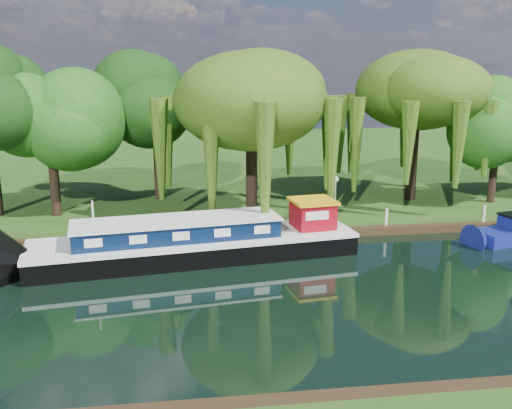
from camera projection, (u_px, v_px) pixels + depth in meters
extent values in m
plane|color=black|center=(387.00, 290.00, 24.58)|extent=(120.00, 120.00, 0.00)
cube|color=#1F3D10|center=(267.00, 160.00, 57.27)|extent=(120.00, 52.00, 0.45)
cube|color=black|center=(196.00, 250.00, 28.64)|extent=(16.47, 5.88, 1.07)
cube|color=silver|center=(195.00, 238.00, 28.49)|extent=(16.57, 5.96, 0.20)
cube|color=#081834|center=(177.00, 230.00, 28.12)|extent=(10.26, 4.00, 0.85)
cube|color=silver|center=(177.00, 220.00, 28.01)|extent=(10.46, 4.20, 0.11)
cube|color=maroon|center=(313.00, 215.00, 29.98)|extent=(2.23, 2.23, 1.34)
cube|color=gold|center=(313.00, 201.00, 29.81)|extent=(2.49, 2.49, 0.14)
cylinder|color=silver|center=(93.00, 223.00, 26.92)|extent=(0.09, 0.09, 2.15)
cylinder|color=black|center=(252.00, 170.00, 34.54)|extent=(0.74, 0.74, 5.68)
ellipsoid|color=#2D4D10|center=(252.00, 101.00, 33.57)|extent=(7.93, 7.93, 5.12)
cylinder|color=black|center=(412.00, 160.00, 38.77)|extent=(0.78, 0.78, 5.52)
ellipsoid|color=#2D4D10|center=(416.00, 100.00, 37.83)|extent=(7.54, 7.54, 4.87)
cylinder|color=black|center=(53.00, 163.00, 34.49)|extent=(0.64, 0.64, 6.52)
ellipsoid|color=#1D4D13|center=(49.00, 119.00, 33.86)|extent=(5.33, 5.33, 5.33)
cylinder|color=black|center=(158.00, 148.00, 38.97)|extent=(0.67, 0.67, 6.99)
ellipsoid|color=black|center=(156.00, 106.00, 38.30)|extent=(5.59, 5.59, 5.59)
cylinder|color=black|center=(494.00, 162.00, 38.03)|extent=(0.50, 0.50, 5.50)
ellipsoid|color=#1D4D13|center=(498.00, 128.00, 37.50)|extent=(4.40, 4.40, 4.40)
cylinder|color=silver|center=(335.00, 200.00, 34.39)|extent=(0.10, 0.10, 2.20)
sphere|color=white|center=(336.00, 179.00, 34.09)|extent=(0.36, 0.36, 0.36)
cylinder|color=silver|center=(158.00, 225.00, 31.16)|extent=(0.16, 0.16, 1.00)
cylinder|color=silver|center=(267.00, 221.00, 31.93)|extent=(0.16, 0.16, 1.00)
cylinder|color=silver|center=(386.00, 217.00, 32.84)|extent=(0.16, 0.16, 1.00)
cylinder|color=silver|center=(484.00, 214.00, 33.61)|extent=(0.16, 0.16, 1.00)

